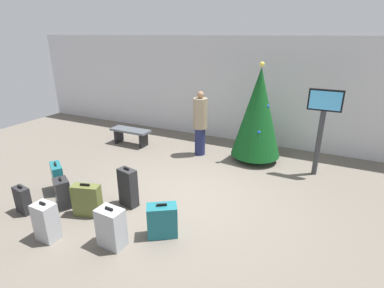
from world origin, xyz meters
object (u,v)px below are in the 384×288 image
at_px(holiday_tree, 258,113).
at_px(suitcase_7, 58,178).
at_px(suitcase_3, 87,200).
at_px(suitcase_1, 162,221).
at_px(suitcase_5, 46,222).
at_px(suitcase_6, 128,188).
at_px(traveller_0, 200,122).
at_px(suitcase_2, 111,228).
at_px(waiting_bench, 131,133).
at_px(flight_info_kiosk, 322,119).
at_px(suitcase_0, 63,193).
at_px(suitcase_4, 23,200).

xyz_separation_m(holiday_tree, suitcase_7, (-3.32, -3.47, -0.98)).
bearing_deg(suitcase_3, holiday_tree, 61.19).
distance_m(suitcase_3, suitcase_7, 1.26).
xyz_separation_m(suitcase_1, suitcase_5, (-1.64, -0.89, 0.04)).
distance_m(suitcase_3, suitcase_6, 0.77).
bearing_deg(suitcase_1, traveller_0, 104.52).
bearing_deg(holiday_tree, suitcase_7, -133.73).
distance_m(suitcase_2, suitcase_6, 1.17).
xyz_separation_m(waiting_bench, suitcase_3, (1.56, -3.38, -0.05)).
bearing_deg(flight_info_kiosk, suitcase_1, -120.23).
bearing_deg(suitcase_2, suitcase_1, 43.58).
relative_size(suitcase_0, suitcase_6, 0.77).
bearing_deg(suitcase_0, flight_info_kiosk, 40.66).
relative_size(suitcase_2, suitcase_4, 1.23).
distance_m(waiting_bench, suitcase_1, 4.53).
relative_size(waiting_bench, suitcase_1, 2.04).
height_order(suitcase_1, suitcase_4, suitcase_1).
relative_size(suitcase_3, suitcase_5, 0.95).
relative_size(waiting_bench, suitcase_4, 2.19).
height_order(suitcase_2, suitcase_7, suitcase_2).
bearing_deg(suitcase_5, suitcase_1, 28.48).
height_order(traveller_0, suitcase_3, traveller_0).
bearing_deg(suitcase_4, suitcase_1, 11.75).
distance_m(suitcase_1, suitcase_3, 1.55).
bearing_deg(suitcase_2, suitcase_0, 163.54).
distance_m(suitcase_0, suitcase_6, 1.26).
xyz_separation_m(suitcase_0, suitcase_4, (-0.51, -0.47, -0.03)).
relative_size(suitcase_1, suitcase_4, 1.07).
height_order(suitcase_2, suitcase_3, suitcase_2).
bearing_deg(holiday_tree, suitcase_3, -118.81).
height_order(flight_info_kiosk, suitcase_3, flight_info_kiosk).
bearing_deg(suitcase_6, suitcase_3, -128.56).
bearing_deg(suitcase_4, suitcase_0, 42.70).
bearing_deg(suitcase_2, waiting_bench, 123.20).
bearing_deg(suitcase_4, suitcase_7, 94.10).
distance_m(waiting_bench, suitcase_4, 3.87).
height_order(holiday_tree, suitcase_5, holiday_tree).
height_order(suitcase_3, suitcase_5, suitcase_5).
distance_m(flight_info_kiosk, suitcase_0, 5.71).
bearing_deg(suitcase_6, waiting_bench, 126.18).
bearing_deg(suitcase_6, suitcase_7, -172.81).
height_order(suitcase_2, suitcase_4, suitcase_2).
xyz_separation_m(waiting_bench, suitcase_5, (1.46, -4.18, -0.03)).
relative_size(suitcase_4, suitcase_6, 0.70).
relative_size(flight_info_kiosk, waiting_bench, 1.66).
height_order(holiday_tree, suitcase_6, holiday_tree).
height_order(traveller_0, suitcase_5, traveller_0).
height_order(suitcase_0, suitcase_2, suitcase_2).
height_order(suitcase_0, suitcase_3, suitcase_3).
height_order(flight_info_kiosk, suitcase_2, flight_info_kiosk).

